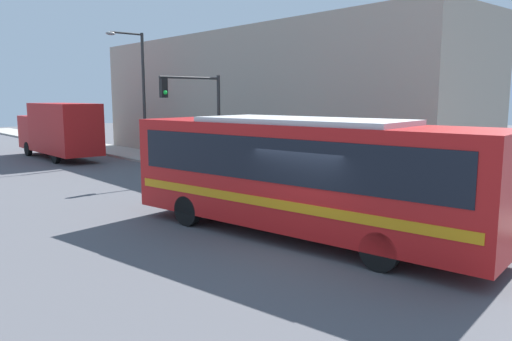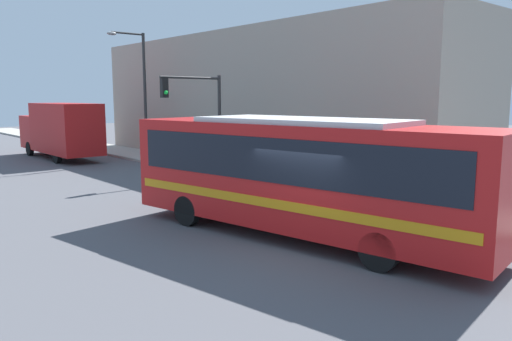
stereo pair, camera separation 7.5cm
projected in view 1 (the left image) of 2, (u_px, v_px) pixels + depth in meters
ground_plane at (317, 247)px, 12.70m from camera, size 120.00×120.00×0.00m
sidewalk at (144, 156)px, 31.47m from camera, size 2.92×70.00×0.14m
building_facade at (258, 98)px, 29.49m from camera, size 6.00×26.33×7.39m
city_bus at (301, 170)px, 13.39m from camera, size 4.24×10.79×3.23m
delivery_truck at (59, 129)px, 30.41m from camera, size 2.31×8.49×3.40m
fire_hydrant at (322, 183)px, 19.16m from camera, size 0.28×0.37×0.75m
traffic_light_pole at (198, 106)px, 23.12m from camera, size 3.28×0.35×4.65m
parking_meter at (236, 158)px, 23.05m from camera, size 0.14×0.14×1.23m
street_lamp at (139, 85)px, 29.19m from camera, size 2.31×0.28×7.31m
pedestrian_near_corner at (190, 150)px, 26.85m from camera, size 0.34×0.34×1.59m
pedestrian_mid_block at (339, 169)px, 19.69m from camera, size 0.34×0.34×1.58m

